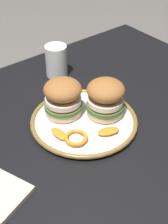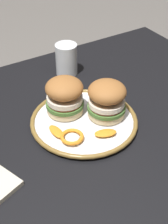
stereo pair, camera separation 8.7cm
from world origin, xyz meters
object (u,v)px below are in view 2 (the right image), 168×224
object	(u,v)px
dining_table	(70,169)
sandwich_half_left	(65,95)
dinner_plate	(84,121)
drinking_glass	(66,61)
sandwich_half_right	(107,99)

from	to	relation	value
dining_table	sandwich_half_left	distance (m)	0.20
dinner_plate	drinking_glass	world-z (taller)	drinking_glass
dinner_plate	sandwich_half_right	xyz separation A→B (m)	(-0.06, 0.01, 0.06)
dining_table	sandwich_half_left	bearing A→B (deg)	-113.61
dining_table	dinner_plate	world-z (taller)	dinner_plate
sandwich_half_right	drinking_glass	distance (m)	0.27
sandwich_half_right	drinking_glass	xyz separation A→B (m)	(-0.03, -0.27, -0.02)
dinner_plate	sandwich_half_right	size ratio (longest dim) A/B	2.05
sandwich_half_left	sandwich_half_right	xyz separation A→B (m)	(-0.09, 0.07, 0.00)
drinking_glass	dinner_plate	bearing A→B (deg)	70.69
dinner_plate	drinking_glass	xyz separation A→B (m)	(-0.09, -0.25, 0.04)
dinner_plate	sandwich_half_right	world-z (taller)	sandwich_half_right
drinking_glass	sandwich_half_left	bearing A→B (deg)	59.74
dining_table	drinking_glass	bearing A→B (deg)	-118.23
sandwich_half_right	drinking_glass	world-z (taller)	sandwich_half_right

